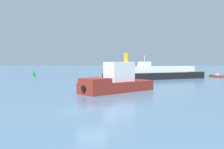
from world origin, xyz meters
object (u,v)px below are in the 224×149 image
(channel_buoy_red, at_px, (112,75))
(channel_buoy_green, at_px, (35,74))
(small_motorboat, at_px, (218,76))
(white_riverboat, at_px, (158,73))
(tugboat, at_px, (118,82))

(channel_buoy_red, bearing_deg, channel_buoy_green, 167.13)
(small_motorboat, xyz_separation_m, channel_buoy_green, (-45.82, 1.77, 0.54))
(white_riverboat, bearing_deg, tugboat, -111.24)
(channel_buoy_green, bearing_deg, white_riverboat, -16.15)
(small_motorboat, distance_m, channel_buoy_red, 26.22)
(channel_buoy_red, xyz_separation_m, channel_buoy_green, (-19.75, 4.51, 0.00))
(tugboat, bearing_deg, channel_buoy_red, 91.58)
(channel_buoy_red, height_order, channel_buoy_green, same)
(small_motorboat, relative_size, white_riverboat, 0.17)
(channel_buoy_red, relative_size, channel_buoy_green, 1.00)
(white_riverboat, distance_m, channel_buoy_green, 31.00)
(tugboat, height_order, channel_buoy_red, tugboat)
(tugboat, relative_size, channel_buoy_red, 5.42)
(small_motorboat, height_order, white_riverboat, white_riverboat)
(white_riverboat, xyz_separation_m, channel_buoy_green, (-29.77, 8.62, -0.49))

